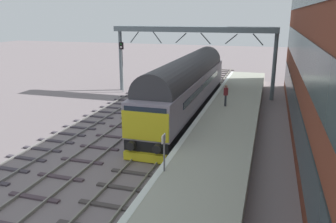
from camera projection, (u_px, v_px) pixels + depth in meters
name	position (u px, v px, depth m)	size (l,w,h in m)	color
ground_plane	(167.00, 137.00, 22.17)	(140.00, 140.00, 0.00)	slate
track_main	(167.00, 137.00, 22.15)	(2.50, 60.00, 0.15)	slate
track_adjacent_west	(120.00, 132.00, 23.07)	(2.50, 60.00, 0.15)	gray
track_adjacent_far_west	(79.00, 127.00, 23.95)	(2.50, 60.00, 0.15)	gray
station_platform	(222.00, 136.00, 21.03)	(4.00, 44.00, 1.01)	#A1A494
diesel_locomotive	(187.00, 84.00, 26.55)	(2.74, 19.32, 4.68)	black
signal_post_near	(122.00, 62.00, 34.32)	(0.44, 0.22, 5.11)	gray
platform_number_sign	(164.00, 147.00, 14.82)	(0.10, 0.44, 1.72)	slate
waiting_passenger	(226.00, 93.00, 25.69)	(0.42, 0.49, 1.64)	#32363D
overhead_footbridge	(193.00, 32.00, 32.44)	(15.77, 2.00, 6.66)	slate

